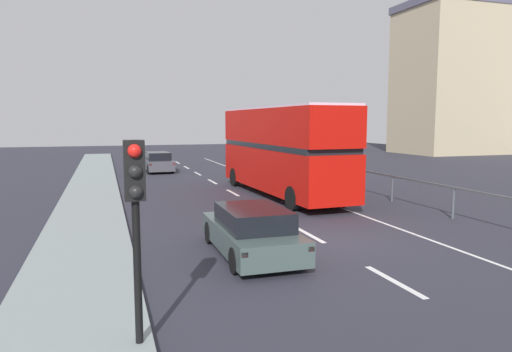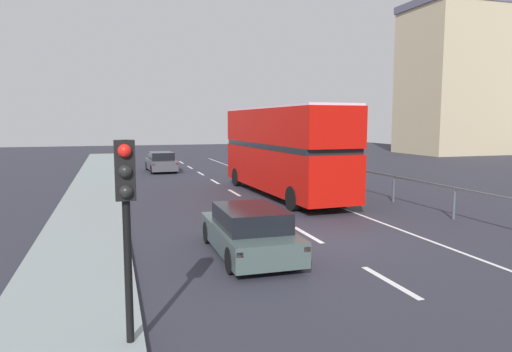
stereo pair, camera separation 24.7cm
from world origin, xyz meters
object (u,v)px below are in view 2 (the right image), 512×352
object	(u,v)px
double_decker_bus_red	(283,148)
sedan_car_ahead	(161,162)
hatchback_car_near	(249,231)
traffic_signal_pole	(126,193)

from	to	relation	value
double_decker_bus_red	sedan_car_ahead	distance (m)	13.64
hatchback_car_near	traffic_signal_pole	bearing A→B (deg)	-125.37
traffic_signal_pole	sedan_car_ahead	xyz separation A→B (m)	(3.19, 26.45, -1.82)
hatchback_car_near	sedan_car_ahead	bearing A→B (deg)	90.79
sedan_car_ahead	hatchback_car_near	bearing A→B (deg)	-92.53
double_decker_bus_red	traffic_signal_pole	world-z (taller)	double_decker_bus_red
traffic_signal_pole	hatchback_car_near	bearing A→B (deg)	54.03
hatchback_car_near	sedan_car_ahead	xyz separation A→B (m)	(-0.07, 21.96, 0.04)
double_decker_bus_red	sedan_car_ahead	xyz separation A→B (m)	(-4.50, 12.78, -1.61)
hatchback_car_near	double_decker_bus_red	bearing A→B (deg)	64.87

